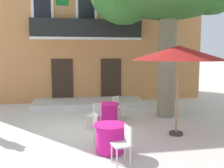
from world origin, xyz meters
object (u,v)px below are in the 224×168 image
(cafe_chair_near_tree_1, at_px, (95,114))
(cafe_chair_middle_0, at_px, (99,126))
(cafe_umbrella, at_px, (179,53))
(cafe_table_near_tree, at_px, (107,113))
(cafe_chair_near_tree_0, at_px, (118,106))
(cafe_chair_middle_1, at_px, (124,142))
(cafe_table_middle, at_px, (110,138))

(cafe_chair_near_tree_1, relative_size, cafe_chair_middle_0, 1.00)
(cafe_umbrella, bearing_deg, cafe_chair_middle_0, -172.37)
(cafe_table_near_tree, distance_m, cafe_chair_near_tree_0, 0.77)
(cafe_chair_near_tree_1, height_order, cafe_chair_middle_1, same)
(cafe_umbrella, bearing_deg, cafe_chair_near_tree_1, 156.69)
(cafe_chair_near_tree_1, bearing_deg, cafe_chair_middle_0, -92.00)
(cafe_chair_near_tree_0, distance_m, cafe_chair_middle_1, 4.03)
(cafe_table_near_tree, relative_size, cafe_umbrella, 0.30)
(cafe_chair_middle_1, distance_m, cafe_umbrella, 3.47)
(cafe_chair_near_tree_1, height_order, cafe_chair_middle_0, same)
(cafe_table_near_tree, height_order, cafe_chair_middle_0, cafe_chair_middle_0)
(cafe_chair_middle_0, relative_size, cafe_umbrella, 0.31)
(cafe_table_middle, bearing_deg, cafe_chair_near_tree_1, 94.33)
(cafe_table_middle, distance_m, cafe_umbrella, 3.40)
(cafe_chair_near_tree_0, xyz_separation_m, cafe_chair_near_tree_1, (-1.02, -1.11, 0.00))
(cafe_table_middle, bearing_deg, cafe_chair_middle_0, 106.30)
(cafe_table_near_tree, distance_m, cafe_umbrella, 3.39)
(cafe_chair_near_tree_1, relative_size, cafe_chair_middle_1, 1.00)
(cafe_chair_near_tree_1, distance_m, cafe_chair_middle_0, 1.42)
(cafe_table_near_tree, height_order, cafe_umbrella, cafe_umbrella)
(cafe_chair_near_tree_0, height_order, cafe_chair_middle_0, same)
(cafe_table_near_tree, bearing_deg, cafe_chair_near_tree_0, 48.39)
(cafe_table_middle, xyz_separation_m, cafe_chair_middle_1, (0.21, -0.72, 0.14))
(cafe_chair_middle_0, xyz_separation_m, cafe_chair_middle_1, (0.42, -1.45, 0.00))
(cafe_chair_near_tree_0, bearing_deg, cafe_chair_near_tree_1, -132.32)
(cafe_table_near_tree, relative_size, cafe_chair_middle_1, 0.95)
(cafe_chair_near_tree_0, bearing_deg, cafe_umbrella, -55.87)
(cafe_chair_middle_0, distance_m, cafe_chair_middle_1, 1.51)
(cafe_chair_near_tree_1, xyz_separation_m, cafe_chair_middle_1, (0.37, -2.87, 0.00))
(cafe_table_near_tree, relative_size, cafe_chair_near_tree_0, 0.95)
(cafe_chair_middle_0, xyz_separation_m, cafe_umbrella, (2.55, 0.34, 2.08))
(cafe_chair_near_tree_0, bearing_deg, cafe_chair_middle_0, -112.79)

